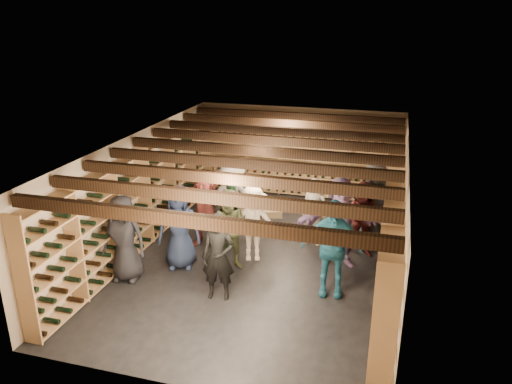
{
  "coord_description": "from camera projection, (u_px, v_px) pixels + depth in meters",
  "views": [
    {
      "loc": [
        2.46,
        -8.98,
        4.83
      ],
      "look_at": [
        -0.14,
        0.2,
        1.33
      ],
      "focal_mm": 35.0,
      "sensor_mm": 36.0,
      "label": 1
    }
  ],
  "objects": [
    {
      "name": "wine_rack_back",
      "position": [
        297.0,
        157.0,
        13.49
      ],
      "size": [
        4.7,
        0.3,
        2.15
      ],
      "color": "tan",
      "rests_on": "ground"
    },
    {
      "name": "person_5",
      "position": [
        205.0,
        209.0,
        10.63
      ],
      "size": [
        1.54,
        0.52,
        1.65
      ],
      "primitive_type": "imported",
      "rotation": [
        0.0,
        0.0,
        0.02
      ],
      "color": "brown",
      "rests_on": "ground"
    },
    {
      "name": "person_4",
      "position": [
        332.0,
        248.0,
        8.73
      ],
      "size": [
        1.11,
        0.57,
        1.81
      ],
      "primitive_type": "imported",
      "rotation": [
        0.0,
        0.0,
        0.12
      ],
      "color": "#216886",
      "rests_on": "ground"
    },
    {
      "name": "person_3",
      "position": [
        253.0,
        224.0,
        9.99
      ],
      "size": [
        1.15,
        0.86,
        1.58
      ],
      "primitive_type": "imported",
      "rotation": [
        0.0,
        0.0,
        0.3
      ],
      "color": "beige",
      "rests_on": "ground"
    },
    {
      "name": "person_8",
      "position": [
        364.0,
        220.0,
        10.18
      ],
      "size": [
        0.8,
        0.63,
        1.59
      ],
      "primitive_type": "imported",
      "rotation": [
        0.0,
        0.0,
        -0.04
      ],
      "color": "#481617",
      "rests_on": "ground"
    },
    {
      "name": "person_1",
      "position": [
        218.0,
        257.0,
        8.64
      ],
      "size": [
        0.63,
        0.46,
        1.59
      ],
      "primitive_type": "imported",
      "rotation": [
        0.0,
        0.0,
        0.15
      ],
      "color": "black",
      "rests_on": "ground"
    },
    {
      "name": "wine_rack_left",
      "position": [
        144.0,
        196.0,
        10.69
      ],
      "size": [
        0.32,
        7.5,
        2.15
      ],
      "color": "tan",
      "rests_on": "ground"
    },
    {
      "name": "person_10",
      "position": [
        231.0,
        213.0,
        10.62
      ],
      "size": [
        0.94,
        0.58,
        1.5
      ],
      "primitive_type": "imported",
      "rotation": [
        0.0,
        0.0,
        0.26
      ],
      "color": "#2D5439",
      "rests_on": "ground"
    },
    {
      "name": "walls",
      "position": [
        260.0,
        202.0,
        9.99
      ],
      "size": [
        5.52,
        8.02,
        2.4
      ],
      "color": "#C3B097",
      "rests_on": "ground"
    },
    {
      "name": "ground",
      "position": [
        260.0,
        256.0,
        10.4
      ],
      "size": [
        8.0,
        8.0,
        0.0
      ],
      "primitive_type": "plane",
      "color": "black",
      "rests_on": "ground"
    },
    {
      "name": "person_7",
      "position": [
        314.0,
        212.0,
        10.7
      ],
      "size": [
        0.56,
        0.39,
        1.48
      ],
      "primitive_type": "imported",
      "rotation": [
        0.0,
        0.0,
        -0.06
      ],
      "color": "gray",
      "rests_on": "ground"
    },
    {
      "name": "ceiling_joists",
      "position": [
        260.0,
        151.0,
        9.62
      ],
      "size": [
        5.4,
        7.12,
        0.18
      ],
      "color": "black",
      "rests_on": "ground"
    },
    {
      "name": "wine_rack_right",
      "position": [
        392.0,
        222.0,
        9.37
      ],
      "size": [
        0.32,
        7.5,
        2.15
      ],
      "color": "tan",
      "rests_on": "ground"
    },
    {
      "name": "person_6",
      "position": [
        179.0,
        227.0,
        9.69
      ],
      "size": [
        0.95,
        0.76,
        1.7
      ],
      "primitive_type": "imported",
      "rotation": [
        0.0,
        0.0,
        0.3
      ],
      "color": "#1C2743",
      "rests_on": "ground"
    },
    {
      "name": "crate_loose",
      "position": [
        272.0,
        213.0,
        12.37
      ],
      "size": [
        0.57,
        0.45,
        0.17
      ],
      "primitive_type": "cube",
      "rotation": [
        0.0,
        0.0,
        0.27
      ],
      "color": "tan",
      "rests_on": "ground"
    },
    {
      "name": "person_12",
      "position": [
        373.0,
        204.0,
        10.57
      ],
      "size": [
        1.06,
        0.85,
        1.89
      ],
      "primitive_type": "imported",
      "rotation": [
        0.0,
        0.0,
        0.3
      ],
      "color": "#343338",
      "rests_on": "ground"
    },
    {
      "name": "person_11",
      "position": [
        339.0,
        222.0,
        9.74
      ],
      "size": [
        1.78,
        0.96,
        1.84
      ],
      "primitive_type": "imported",
      "rotation": [
        0.0,
        0.0,
        0.26
      ],
      "color": "slate",
      "rests_on": "ground"
    },
    {
      "name": "crate_stack_right",
      "position": [
        326.0,
        216.0,
        11.74
      ],
      "size": [
        0.59,
        0.5,
        0.51
      ],
      "rotation": [
        0.0,
        0.0,
        0.41
      ],
      "color": "tan",
      "rests_on": "ground"
    },
    {
      "name": "ceiling",
      "position": [
        260.0,
        144.0,
        9.57
      ],
      "size": [
        5.5,
        8.0,
        0.01
      ],
      "primitive_type": "cube",
      "color": "beige",
      "rests_on": "walls"
    },
    {
      "name": "person_2",
      "position": [
        231.0,
        230.0,
        9.64
      ],
      "size": [
        0.89,
        0.75,
        1.63
      ],
      "primitive_type": "imported",
      "rotation": [
        0.0,
        0.0,
        0.19
      ],
      "color": "#5C653E",
      "rests_on": "ground"
    },
    {
      "name": "person_0",
      "position": [
        124.0,
        238.0,
        9.24
      ],
      "size": [
        0.87,
        0.61,
        1.68
      ],
      "primitive_type": "imported",
      "rotation": [
        0.0,
        0.0,
        0.1
      ],
      "color": "black",
      "rests_on": "ground"
    },
    {
      "name": "person_9",
      "position": [
        231.0,
        199.0,
        11.1
      ],
      "size": [
        1.27,
        0.99,
        1.72
      ],
      "primitive_type": "imported",
      "rotation": [
        0.0,
        0.0,
        0.36
      ],
      "color": "#A39D95",
      "rests_on": "ground"
    },
    {
      "name": "crate_stack_left",
      "position": [
        232.0,
        206.0,
        12.35
      ],
      "size": [
        0.51,
        0.35,
        0.51
      ],
      "rotation": [
        0.0,
        0.0,
        0.04
      ],
      "color": "tan",
      "rests_on": "ground"
    }
  ]
}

